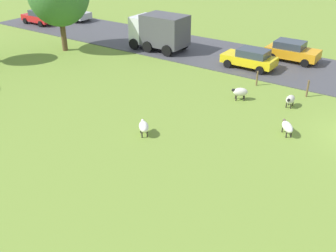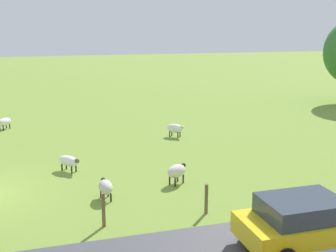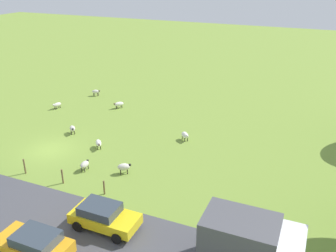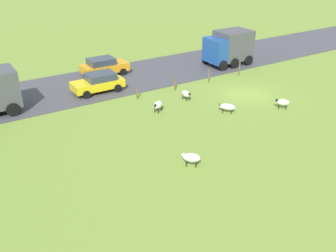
{
  "view_description": "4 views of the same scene",
  "coord_description": "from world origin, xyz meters",
  "px_view_note": "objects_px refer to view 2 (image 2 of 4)",
  "views": [
    {
      "loc": [
        -21.18,
        -1.74,
        10.39
      ],
      "look_at": [
        -6.39,
        8.5,
        0.99
      ],
      "focal_mm": 42.14,
      "sensor_mm": 36.0,
      "label": 1
    },
    {
      "loc": [
        16.66,
        2.82,
        6.35
      ],
      "look_at": [
        -5.22,
        9.26,
        0.99
      ],
      "focal_mm": 45.56,
      "sensor_mm": 36.0,
      "label": 2
    },
    {
      "loc": [
        21.86,
        20.54,
        14.59
      ],
      "look_at": [
        -5.82,
        8.63,
        1.42
      ],
      "focal_mm": 39.09,
      "sensor_mm": 36.0,
      "label": 3
    },
    {
      "loc": [
        -21.14,
        20.88,
        11.5
      ],
      "look_at": [
        -2.86,
        9.33,
        0.79
      ],
      "focal_mm": 40.83,
      "sensor_mm": 36.0,
      "label": 4
    }
  ],
  "objects_px": {
    "sheep_0": "(4,122)",
    "sheep_5": "(105,187)",
    "sheep_4": "(175,128)",
    "car_2": "(308,221)",
    "sheep_2": "(69,161)",
    "sheep_7": "(177,171)"
  },
  "relations": [
    {
      "from": "sheep_2",
      "to": "car_2",
      "type": "height_order",
      "value": "car_2"
    },
    {
      "from": "sheep_0",
      "to": "sheep_2",
      "type": "height_order",
      "value": "sheep_0"
    },
    {
      "from": "sheep_0",
      "to": "sheep_2",
      "type": "xyz_separation_m",
      "value": [
        9.26,
        3.39,
        -0.01
      ]
    },
    {
      "from": "sheep_0",
      "to": "sheep_7",
      "type": "height_order",
      "value": "sheep_7"
    },
    {
      "from": "sheep_5",
      "to": "car_2",
      "type": "bearing_deg",
      "value": 44.14
    },
    {
      "from": "sheep_2",
      "to": "sheep_0",
      "type": "bearing_deg",
      "value": -159.92
    },
    {
      "from": "sheep_0",
      "to": "sheep_2",
      "type": "relative_size",
      "value": 0.99
    },
    {
      "from": "sheep_5",
      "to": "sheep_2",
      "type": "bearing_deg",
      "value": -163.03
    },
    {
      "from": "sheep_0",
      "to": "car_2",
      "type": "distance_m",
      "value": 20.54
    },
    {
      "from": "sheep_0",
      "to": "sheep_5",
      "type": "relative_size",
      "value": 1.11
    },
    {
      "from": "sheep_5",
      "to": "sheep_4",
      "type": "bearing_deg",
      "value": 147.03
    },
    {
      "from": "sheep_4",
      "to": "sheep_5",
      "type": "relative_size",
      "value": 1.02
    },
    {
      "from": "sheep_4",
      "to": "car_2",
      "type": "relative_size",
      "value": 0.26
    },
    {
      "from": "sheep_7",
      "to": "car_2",
      "type": "height_order",
      "value": "car_2"
    },
    {
      "from": "sheep_4",
      "to": "sheep_5",
      "type": "distance_m",
      "value": 9.66
    },
    {
      "from": "sheep_0",
      "to": "car_2",
      "type": "xyz_separation_m",
      "value": [
        18.16,
        9.6,
        0.37
      ]
    },
    {
      "from": "sheep_5",
      "to": "car_2",
      "type": "relative_size",
      "value": 0.25
    },
    {
      "from": "sheep_2",
      "to": "sheep_5",
      "type": "bearing_deg",
      "value": 16.97
    },
    {
      "from": "sheep_5",
      "to": "car_2",
      "type": "height_order",
      "value": "car_2"
    },
    {
      "from": "sheep_4",
      "to": "sheep_7",
      "type": "relative_size",
      "value": 0.97
    },
    {
      "from": "sheep_4",
      "to": "car_2",
      "type": "bearing_deg",
      "value": -0.67
    },
    {
      "from": "sheep_0",
      "to": "sheep_5",
      "type": "height_order",
      "value": "sheep_5"
    }
  ]
}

